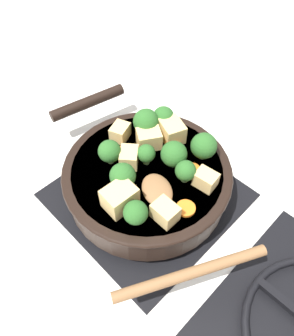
# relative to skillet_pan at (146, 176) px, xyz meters

# --- Properties ---
(ground_plane) EXTENTS (2.40, 2.40, 0.00)m
(ground_plane) POSITION_rel_skillet_pan_xyz_m (0.00, 0.00, -0.06)
(ground_plane) COLOR white
(front_burner_grate) EXTENTS (0.31, 0.31, 0.03)m
(front_burner_grate) POSITION_rel_skillet_pan_xyz_m (0.00, 0.00, -0.05)
(front_burner_grate) COLOR black
(front_burner_grate) RESTS_ON ground_plane
(skillet_pan) EXTENTS (0.30, 0.40, 0.06)m
(skillet_pan) POSITION_rel_skillet_pan_xyz_m (0.00, 0.00, 0.00)
(skillet_pan) COLOR black
(skillet_pan) RESTS_ON front_burner_grate
(wooden_spoon) EXTENTS (0.21, 0.23, 0.02)m
(wooden_spoon) POSITION_rel_skillet_pan_xyz_m (0.06, 0.12, 0.03)
(wooden_spoon) COLOR brown
(wooden_spoon) RESTS_ON skillet_pan
(tofu_cube_center_large) EXTENTS (0.05, 0.06, 0.04)m
(tofu_cube_center_large) POSITION_rel_skillet_pan_xyz_m (-0.08, -0.02, 0.04)
(tofu_cube_center_large) COLOR #DBB770
(tofu_cube_center_large) RESTS_ON skillet_pan
(tofu_cube_near_handle) EXTENTS (0.05, 0.05, 0.03)m
(tofu_cube_near_handle) POSITION_rel_skillet_pan_xyz_m (-0.04, -0.03, 0.04)
(tofu_cube_near_handle) COLOR #DBB770
(tofu_cube_near_handle) RESTS_ON skillet_pan
(tofu_cube_east_chunk) EXTENTS (0.04, 0.04, 0.03)m
(tofu_cube_east_chunk) POSITION_rel_skillet_pan_xyz_m (-0.02, -0.09, 0.04)
(tofu_cube_east_chunk) COLOR #DBB770
(tofu_cube_east_chunk) RESTS_ON skillet_pan
(tofu_cube_west_chunk) EXTENTS (0.03, 0.04, 0.03)m
(tofu_cube_west_chunk) POSITION_rel_skillet_pan_xyz_m (-0.04, 0.10, 0.04)
(tofu_cube_west_chunk) COLOR #DBB770
(tofu_cube_west_chunk) RESTS_ON skillet_pan
(tofu_cube_back_piece) EXTENTS (0.05, 0.05, 0.03)m
(tofu_cube_back_piece) POSITION_rel_skillet_pan_xyz_m (0.01, -0.03, 0.04)
(tofu_cube_back_piece) COLOR #DBB770
(tofu_cube_back_piece) RESTS_ON skillet_pan
(tofu_cube_front_piece) EXTENTS (0.05, 0.04, 0.04)m
(tofu_cube_front_piece) POSITION_rel_skillet_pan_xyz_m (0.08, 0.03, 0.05)
(tofu_cube_front_piece) COLOR #DBB770
(tofu_cube_front_piece) RESTS_ON skillet_pan
(tofu_cube_mid_small) EXTENTS (0.03, 0.04, 0.03)m
(tofu_cube_mid_small) POSITION_rel_skillet_pan_xyz_m (0.05, 0.09, 0.04)
(tofu_cube_mid_small) COLOR #DBB770
(tofu_cube_mid_small) RESTS_ON skillet_pan
(broccoli_floret_near_spoon) EXTENTS (0.03, 0.03, 0.04)m
(broccoli_floret_near_spoon) POSITION_rel_skillet_pan_xyz_m (-0.01, -0.01, 0.05)
(broccoli_floret_near_spoon) COLOR #709956
(broccoli_floret_near_spoon) RESTS_ON skillet_pan
(broccoli_floret_center_top) EXTENTS (0.04, 0.04, 0.05)m
(broccoli_floret_center_top) POSITION_rel_skillet_pan_xyz_m (0.06, 0.00, 0.05)
(broccoli_floret_center_top) COLOR #709956
(broccoli_floret_center_top) RESTS_ON skillet_pan
(broccoli_floret_east_rim) EXTENTS (0.04, 0.04, 0.04)m
(broccoli_floret_east_rim) POSITION_rel_skillet_pan_xyz_m (0.09, 0.07, 0.05)
(broccoli_floret_east_rim) COLOR #709956
(broccoli_floret_east_rim) RESTS_ON skillet_pan
(broccoli_floret_west_rim) EXTENTS (0.04, 0.04, 0.05)m
(broccoli_floret_west_rim) POSITION_rel_skillet_pan_xyz_m (0.04, -0.05, 0.05)
(broccoli_floret_west_rim) COLOR #709956
(broccoli_floret_west_rim) RESTS_ON skillet_pan
(broccoli_floret_north_edge) EXTENTS (0.05, 0.05, 0.05)m
(broccoli_floret_north_edge) POSITION_rel_skillet_pan_xyz_m (-0.09, 0.05, 0.05)
(broccoli_floret_north_edge) COLOR #709956
(broccoli_floret_north_edge) RESTS_ON skillet_pan
(broccoli_floret_south_cluster) EXTENTS (0.05, 0.05, 0.05)m
(broccoli_floret_south_cluster) POSITION_rel_skillet_pan_xyz_m (-0.04, 0.03, 0.05)
(broccoli_floret_south_cluster) COLOR #709956
(broccoli_floret_south_cluster) RESTS_ON skillet_pan
(broccoli_floret_mid_floret) EXTENTS (0.04, 0.04, 0.04)m
(broccoli_floret_mid_floret) POSITION_rel_skillet_pan_xyz_m (-0.03, 0.07, 0.05)
(broccoli_floret_mid_floret) COLOR #709956
(broccoli_floret_mid_floret) RESTS_ON skillet_pan
(broccoli_floret_small_inner) EXTENTS (0.04, 0.04, 0.05)m
(broccoli_floret_small_inner) POSITION_rel_skillet_pan_xyz_m (-0.09, -0.05, 0.05)
(broccoli_floret_small_inner) COLOR #709956
(broccoli_floret_small_inner) RESTS_ON skillet_pan
(broccoli_floret_tall_stem) EXTENTS (0.05, 0.05, 0.05)m
(broccoli_floret_tall_stem) POSITION_rel_skillet_pan_xyz_m (-0.06, -0.06, 0.06)
(broccoli_floret_tall_stem) COLOR #709956
(broccoli_floret_tall_stem) RESTS_ON skillet_pan
(carrot_slice_orange_thin) EXTENTS (0.03, 0.03, 0.01)m
(carrot_slice_orange_thin) POSITION_rel_skillet_pan_xyz_m (-0.07, 0.01, 0.03)
(carrot_slice_orange_thin) COLOR orange
(carrot_slice_orange_thin) RESTS_ON skillet_pan
(carrot_slice_near_center) EXTENTS (0.03, 0.03, 0.01)m
(carrot_slice_near_center) POSITION_rel_skillet_pan_xyz_m (0.01, -0.06, 0.03)
(carrot_slice_near_center) COLOR orange
(carrot_slice_near_center) RESTS_ON skillet_pan
(carrot_slice_edge_slice) EXTENTS (0.03, 0.03, 0.01)m
(carrot_slice_edge_slice) POSITION_rel_skillet_pan_xyz_m (0.02, 0.10, 0.03)
(carrot_slice_edge_slice) COLOR orange
(carrot_slice_edge_slice) RESTS_ON skillet_pan
(carrot_slice_under_broccoli) EXTENTS (0.03, 0.03, 0.01)m
(carrot_slice_under_broccoli) POSITION_rel_skillet_pan_xyz_m (-0.05, 0.06, 0.03)
(carrot_slice_under_broccoli) COLOR orange
(carrot_slice_under_broccoli) RESTS_ON skillet_pan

